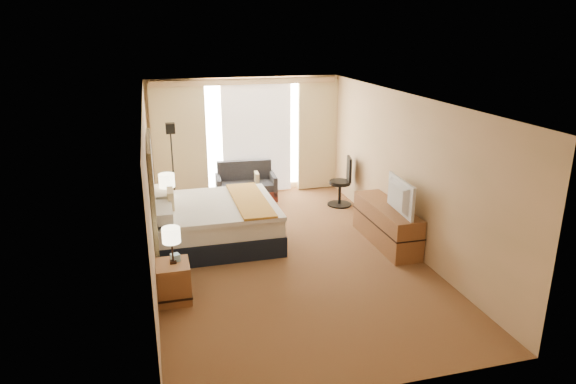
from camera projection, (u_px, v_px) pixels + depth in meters
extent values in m
cube|color=#5A2619|center=(285.00, 254.00, 8.61)|extent=(4.20, 7.00, 0.02)
cube|color=silver|center=(285.00, 98.00, 7.81)|extent=(4.20, 7.00, 0.02)
cube|color=#DDB087|center=(245.00, 137.00, 11.42)|extent=(4.20, 0.02, 2.60)
cube|color=#DDB087|center=(376.00, 279.00, 4.99)|extent=(4.20, 0.02, 2.60)
cube|color=#DDB087|center=(150.00, 190.00, 7.69)|extent=(0.02, 7.00, 2.60)
cube|color=#DDB087|center=(404.00, 171.00, 8.72)|extent=(0.02, 7.00, 2.60)
cube|color=black|center=(152.00, 187.00, 7.89)|extent=(0.06, 1.85, 1.50)
cube|color=brown|center=(174.00, 282.00, 7.10)|extent=(0.45, 0.52, 0.55)
cube|color=brown|center=(166.00, 219.00, 9.40)|extent=(0.45, 0.52, 0.55)
cube|color=brown|center=(386.00, 224.00, 8.95)|extent=(0.50, 1.80, 0.70)
cube|color=silver|center=(256.00, 135.00, 11.45)|extent=(2.30, 0.02, 2.30)
cube|color=beige|center=(179.00, 143.00, 10.97)|extent=(1.15, 0.09, 2.50)
cube|color=beige|center=(317.00, 135.00, 11.73)|extent=(0.90, 0.09, 2.50)
cube|color=white|center=(257.00, 138.00, 11.43)|extent=(1.55, 0.04, 2.50)
cube|color=#DDB087|center=(245.00, 82.00, 10.90)|extent=(4.00, 0.16, 0.12)
cube|color=black|center=(216.00, 232.00, 9.05)|extent=(2.11, 1.91, 0.35)
cube|color=silver|center=(215.00, 215.00, 8.95)|extent=(2.06, 1.86, 0.30)
cube|color=silver|center=(219.00, 205.00, 8.91)|extent=(1.93, 1.93, 0.07)
cube|color=#B07528|center=(250.00, 200.00, 9.03)|extent=(0.55, 1.93, 0.04)
cube|color=silver|center=(163.00, 212.00, 8.21)|extent=(0.28, 0.78, 0.18)
cube|color=silver|center=(162.00, 195.00, 9.06)|extent=(0.28, 0.78, 0.18)
cube|color=beige|center=(171.00, 200.00, 8.66)|extent=(0.10, 0.42, 0.36)
cube|color=#5B221A|center=(246.00, 194.00, 11.31)|extent=(1.34, 0.78, 0.23)
cube|color=#2F2F34|center=(246.00, 186.00, 11.20)|extent=(1.24, 0.63, 0.15)
cube|color=#2F2F34|center=(244.00, 172.00, 11.43)|extent=(1.21, 0.21, 0.51)
cube|color=#2F2F34|center=(218.00, 186.00, 11.13)|extent=(0.14, 0.70, 0.42)
cube|color=#2F2F34|center=(273.00, 183.00, 11.35)|extent=(0.14, 0.70, 0.42)
cube|color=beige|center=(257.00, 179.00, 11.20)|extent=(0.09, 0.33, 0.30)
cube|color=black|center=(176.00, 216.00, 10.31)|extent=(0.24, 0.24, 0.03)
cylinder|color=black|center=(174.00, 175.00, 10.05)|extent=(0.03, 0.03, 1.68)
cube|color=black|center=(170.00, 128.00, 9.76)|extent=(0.17, 0.17, 0.20)
cylinder|color=black|center=(339.00, 204.00, 10.96)|extent=(0.51, 0.51, 0.03)
cylinder|color=black|center=(340.00, 193.00, 10.89)|extent=(0.06, 0.06, 0.46)
cylinder|color=black|center=(340.00, 183.00, 10.81)|extent=(0.45, 0.45, 0.07)
cube|color=black|center=(349.00, 169.00, 10.73)|extent=(0.14, 0.41, 0.51)
cube|color=black|center=(173.00, 262.00, 7.02)|extent=(0.09, 0.09, 0.04)
cylinder|color=black|center=(172.00, 250.00, 6.97)|extent=(0.03, 0.03, 0.31)
cylinder|color=#FFF2BF|center=(171.00, 235.00, 6.90)|extent=(0.25, 0.25, 0.21)
cube|color=black|center=(168.00, 204.00, 9.29)|extent=(0.10, 0.10, 0.04)
cylinder|color=black|center=(168.00, 194.00, 9.23)|extent=(0.03, 0.03, 0.35)
cylinder|color=#FFF2BF|center=(167.00, 180.00, 9.15)|extent=(0.28, 0.28, 0.24)
cube|color=#86B4D0|center=(175.00, 257.00, 7.08)|extent=(0.14, 0.14, 0.10)
cube|color=black|center=(172.00, 201.00, 9.39)|extent=(0.24, 0.21, 0.08)
imported|color=black|center=(395.00, 196.00, 8.42)|extent=(0.20, 1.00, 0.57)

